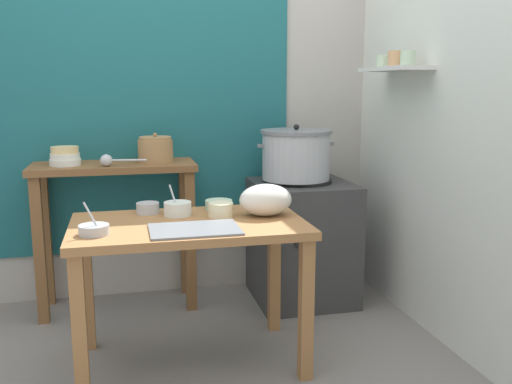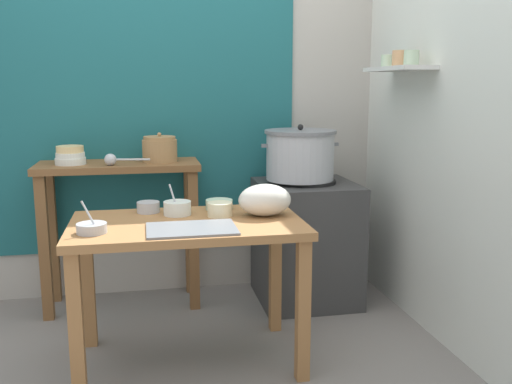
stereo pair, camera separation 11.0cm
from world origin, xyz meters
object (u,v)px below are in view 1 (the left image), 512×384
(prep_table, at_px, (189,244))
(ladle, at_px, (108,160))
(back_shelf_table, at_px, (115,200))
(prep_bowl_0, at_px, (178,208))
(bowl_stack_enamel, at_px, (65,157))
(serving_tray, at_px, (195,229))
(prep_bowl_2, at_px, (219,204))
(clay_pot, at_px, (156,150))
(plastic_bag, at_px, (266,200))
(prep_bowl_1, at_px, (221,209))
(prep_bowl_3, at_px, (94,229))
(stove_block, at_px, (302,241))
(steamer_pot, at_px, (296,155))
(prep_bowl_4, at_px, (148,208))

(prep_table, distance_m, ladle, 0.86)
(back_shelf_table, bearing_deg, prep_bowl_0, -65.79)
(prep_table, relative_size, bowl_stack_enamel, 6.21)
(serving_tray, relative_size, prep_bowl_2, 2.85)
(clay_pot, height_order, serving_tray, clay_pot)
(plastic_bag, bearing_deg, prep_bowl_1, 172.78)
(prep_bowl_0, bearing_deg, prep_bowl_3, -144.10)
(bowl_stack_enamel, bearing_deg, prep_bowl_0, -48.94)
(bowl_stack_enamel, relative_size, prep_bowl_3, 1.19)
(stove_block, height_order, bowl_stack_enamel, bowl_stack_enamel)
(bowl_stack_enamel, relative_size, serving_tray, 0.44)
(stove_block, height_order, plastic_bag, plastic_bag)
(back_shelf_table, height_order, prep_bowl_3, back_shelf_table)
(steamer_pot, height_order, prep_bowl_1, steamer_pot)
(steamer_pot, bearing_deg, prep_bowl_0, -144.02)
(prep_bowl_1, bearing_deg, ladle, 130.34)
(clay_pot, relative_size, prep_bowl_2, 1.49)
(back_shelf_table, bearing_deg, steamer_pot, -5.70)
(prep_table, bearing_deg, prep_bowl_4, 128.21)
(ladle, bearing_deg, serving_tray, -66.49)
(plastic_bag, xyz_separation_m, prep_bowl_1, (-0.22, 0.03, -0.04))
(prep_bowl_0, relative_size, prep_bowl_1, 1.26)
(prep_bowl_4, bearing_deg, ladle, 112.14)
(prep_bowl_2, bearing_deg, prep_bowl_0, -158.68)
(clay_pot, bearing_deg, prep_bowl_1, -70.80)
(prep_bowl_2, bearing_deg, back_shelf_table, 131.48)
(bowl_stack_enamel, height_order, prep_bowl_1, bowl_stack_enamel)
(prep_table, relative_size, clay_pot, 5.25)
(prep_table, height_order, plastic_bag, plastic_bag)
(prep_table, relative_size, steamer_pot, 2.24)
(clay_pot, bearing_deg, prep_table, -83.32)
(clay_pot, height_order, prep_bowl_0, clay_pot)
(serving_tray, xyz_separation_m, prep_bowl_2, (0.18, 0.40, 0.02))
(bowl_stack_enamel, xyz_separation_m, prep_bowl_2, (0.80, -0.58, -0.20))
(serving_tray, distance_m, prep_bowl_4, 0.44)
(serving_tray, bearing_deg, prep_bowl_2, 65.99)
(stove_block, xyz_separation_m, clay_pot, (-0.89, 0.13, 0.59))
(clay_pot, height_order, bowl_stack_enamel, clay_pot)
(prep_table, xyz_separation_m, prep_bowl_3, (-0.43, -0.14, 0.14))
(prep_bowl_3, bearing_deg, serving_tray, -3.89)
(prep_bowl_0, bearing_deg, plastic_bag, -13.32)
(stove_block, bearing_deg, serving_tray, -132.29)
(stove_block, bearing_deg, bowl_stack_enamel, 175.57)
(clay_pot, bearing_deg, ladle, -156.32)
(prep_table, xyz_separation_m, bowl_stack_enamel, (-0.62, 0.81, 0.34))
(clay_pot, bearing_deg, serving_tray, -84.04)
(steamer_pot, bearing_deg, prep_table, -136.51)
(stove_block, distance_m, prep_bowl_2, 0.85)
(prep_table, height_order, clay_pot, clay_pot)
(prep_table, bearing_deg, prep_bowl_2, 51.04)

